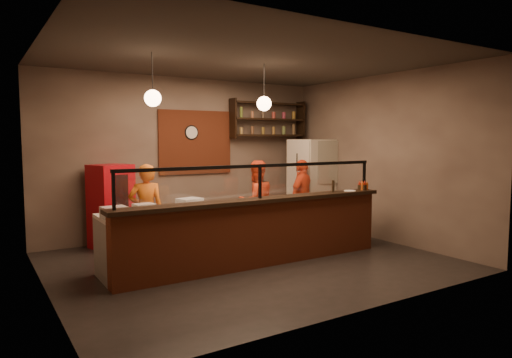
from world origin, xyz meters
TOP-DOWN VIEW (x-y plane):
  - floor at (0.00, 0.00)m, footprint 6.00×6.00m
  - ceiling at (0.00, 0.00)m, footprint 6.00×6.00m
  - wall_back at (0.00, 2.50)m, footprint 6.00×0.00m
  - wall_left at (-3.00, 0.00)m, footprint 0.00×5.00m
  - wall_right at (3.00, 0.00)m, footprint 0.00×5.00m
  - wall_front at (0.00, -2.50)m, footprint 6.00×0.00m
  - brick_patch at (0.20, 2.47)m, footprint 1.60×0.04m
  - service_counter at (0.00, -0.30)m, footprint 4.60×0.25m
  - counter_ledge at (0.00, -0.30)m, footprint 4.70×0.37m
  - worktop_cabinet at (0.00, 0.20)m, footprint 4.60×0.75m
  - worktop at (0.00, 0.20)m, footprint 4.60×0.75m
  - sneeze_guard at (0.00, -0.30)m, footprint 4.50×0.05m
  - wall_shelving at (1.90, 2.32)m, footprint 1.84×0.28m
  - wall_clock at (0.10, 2.46)m, footprint 0.30×0.04m
  - pendant_left at (-1.50, 0.20)m, footprint 0.24×0.24m
  - pendant_right at (0.40, 0.20)m, footprint 0.24×0.24m
  - cook_left at (-1.33, 1.10)m, footprint 0.64×0.49m
  - cook_mid at (0.77, 1.04)m, footprint 0.78×0.62m
  - cook_right at (2.05, 1.27)m, footprint 0.98×0.71m
  - fridge at (2.60, 1.64)m, footprint 0.88×0.83m
  - red_cooler at (-1.63, 2.15)m, footprint 0.81×0.77m
  - pizza_dough at (-0.32, 0.31)m, footprint 0.53×0.53m
  - prep_tub_a at (-1.66, 0.21)m, footprint 0.30×0.25m
  - prep_tub_b at (-0.95, 0.21)m, footprint 0.40×0.35m
  - prep_tub_c at (-2.13, 0.04)m, footprint 0.34×0.28m
  - rolling_pin at (-1.99, 0.16)m, footprint 0.35×0.12m
  - condiment_caddy at (2.20, -0.30)m, footprint 0.20×0.17m
  - pepper_mill at (1.50, -0.28)m, footprint 0.05×0.05m
  - small_plate at (1.84, -0.34)m, footprint 0.24×0.24m

SIDE VIEW (x-z plane):
  - floor at x=0.00m, z-range 0.00..0.00m
  - worktop_cabinet at x=0.00m, z-range 0.00..0.85m
  - service_counter at x=0.00m, z-range 0.00..1.00m
  - red_cooler at x=-1.63m, z-range 0.00..1.51m
  - cook_right at x=2.05m, z-range 0.00..1.55m
  - cook_left at x=-1.33m, z-range 0.00..1.56m
  - cook_mid at x=0.77m, z-range 0.00..1.57m
  - worktop at x=0.00m, z-range 0.85..0.90m
  - pizza_dough at x=-0.32m, z-range 0.90..0.91m
  - rolling_pin at x=-1.99m, z-range 0.90..0.96m
  - prep_tub_a at x=-1.66m, z-range 0.90..1.04m
  - prep_tub_c at x=-2.13m, z-range 0.90..1.06m
  - fridge at x=2.60m, z-range 0.00..1.96m
  - prep_tub_b at x=-0.95m, z-range 0.90..1.07m
  - counter_ledge at x=0.00m, z-range 1.00..1.06m
  - small_plate at x=1.84m, z-range 1.06..1.07m
  - condiment_caddy at x=2.20m, z-range 1.06..1.15m
  - pepper_mill at x=1.50m, z-range 1.06..1.26m
  - sneeze_guard at x=0.00m, z-range 1.11..1.63m
  - wall_back at x=0.00m, z-range -1.40..4.60m
  - wall_left at x=-3.00m, z-range -0.90..4.10m
  - wall_right at x=3.00m, z-range -0.90..4.10m
  - wall_front at x=0.00m, z-range -1.40..4.60m
  - brick_patch at x=0.20m, z-range 1.25..2.55m
  - wall_clock at x=0.10m, z-range 1.95..2.25m
  - wall_shelving at x=1.90m, z-range 1.98..2.83m
  - pendant_left at x=-1.50m, z-range 2.17..2.94m
  - pendant_right at x=0.40m, z-range 2.17..2.94m
  - ceiling at x=0.00m, z-range 3.20..3.20m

